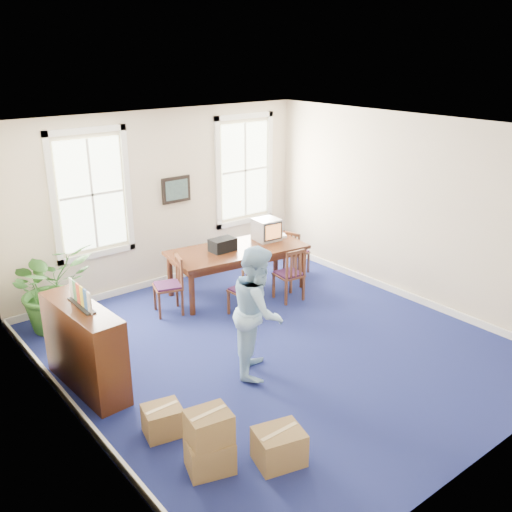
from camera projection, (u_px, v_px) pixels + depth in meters
floor at (276, 347)px, 8.49m from camera, size 6.50×6.50×0.00m
ceiling at (279, 129)px, 7.39m from camera, size 6.50×6.50×0.00m
wall_back at (161, 200)px, 10.33m from camera, size 6.50×0.00×6.50m
wall_front at (493, 331)px, 5.55m from camera, size 6.50×0.00×6.50m
wall_left at (67, 302)px, 6.19m from camera, size 0.00×6.50×6.50m
wall_right at (411, 210)px, 9.69m from camera, size 0.00×6.50×6.50m
baseboard_back at (166, 279)px, 10.84m from camera, size 6.00×0.04×0.12m
baseboard_left at (85, 420)px, 6.74m from camera, size 0.04×6.50×0.12m
baseboard_right at (402, 293)px, 10.21m from camera, size 0.04×6.50×0.12m
window_left at (92, 195)px, 9.45m from camera, size 1.40×0.12×2.20m
window_right at (245, 170)px, 11.32m from camera, size 1.40×0.12×2.20m
wall_picture at (176, 190)px, 10.42m from camera, size 0.58×0.06×0.48m
conference_table at (237, 270)px, 10.29m from camera, size 2.56×1.41×0.83m
crt_tv at (266, 229)px, 10.54m from camera, size 0.48×0.51×0.40m
game_console at (282, 236)px, 10.75m from camera, size 0.20×0.22×0.04m
equipment_bag at (223, 245)px, 9.99m from camera, size 0.45×0.30×0.22m
chair_near_left at (243, 289)px, 9.38m from camera, size 0.44×0.44×0.90m
chair_near_right at (289, 273)px, 9.95m from camera, size 0.48×0.48×0.97m
chair_end_left at (168, 286)px, 9.42m from camera, size 0.56×0.56×0.99m
chair_end_right at (297, 252)px, 11.12m from camera, size 0.48×0.48×0.89m
man at (258, 310)px, 7.60m from camera, size 1.09×1.11×1.80m
credenza at (84, 345)px, 7.31m from camera, size 0.53×1.57×1.21m
brochure_rack at (80, 291)px, 7.06m from camera, size 0.28×0.70×0.30m
potted_plant at (51, 287)px, 8.84m from camera, size 1.40×1.26×1.40m
cardboard_boxes at (219, 429)px, 6.09m from camera, size 1.53×1.53×0.74m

